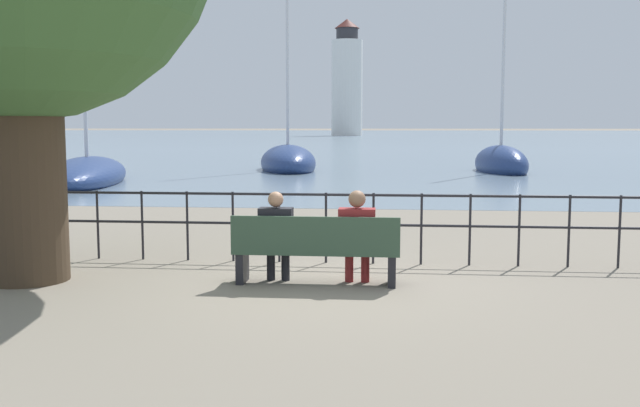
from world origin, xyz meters
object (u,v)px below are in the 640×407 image
at_px(park_bench, 316,251).
at_px(harbor_lighthouse, 347,82).
at_px(seated_person_right, 357,233).
at_px(seated_person_left, 276,233).
at_px(sailboat_1, 501,163).
at_px(sailboat_0, 87,174).
at_px(sailboat_2, 288,162).

relative_size(park_bench, harbor_lighthouse, 0.09).
relative_size(park_bench, seated_person_right, 1.76).
bearing_deg(seated_person_left, sailboat_1, 74.50).
height_order(seated_person_left, sailboat_1, sailboat_1).
xyz_separation_m(park_bench, sailboat_1, (5.84, 23.04, -0.05)).
bearing_deg(sailboat_0, park_bench, -73.20).
xyz_separation_m(seated_person_left, sailboat_2, (-3.17, 23.46, -0.29)).
relative_size(seated_person_right, harbor_lighthouse, 0.05).
relative_size(park_bench, sailboat_0, 0.23).
bearing_deg(park_bench, seated_person_left, 171.15).
relative_size(sailboat_2, harbor_lighthouse, 0.48).
xyz_separation_m(seated_person_left, sailboat_1, (6.37, 22.96, -0.26)).
height_order(park_bench, sailboat_2, sailboat_2).
height_order(seated_person_right, sailboat_1, sailboat_1).
height_order(park_bench, sailboat_1, sailboat_1).
distance_m(sailboat_2, harbor_lighthouse, 114.49).
xyz_separation_m(seated_person_left, seated_person_right, (1.04, -0.00, 0.02)).
height_order(seated_person_left, sailboat_0, sailboat_0).
height_order(seated_person_left, harbor_lighthouse, harbor_lighthouse).
xyz_separation_m(sailboat_1, harbor_lighthouse, (-13.47, 114.45, 10.52)).
bearing_deg(seated_person_left, park_bench, -8.85).
height_order(sailboat_1, sailboat_2, sailboat_2).
relative_size(seated_person_left, sailboat_2, 0.11).
bearing_deg(park_bench, sailboat_0, 122.07).
bearing_deg(park_bench, sailboat_2, 98.90).
bearing_deg(sailboat_2, sailboat_1, -14.69).
relative_size(sailboat_0, sailboat_2, 0.81).
relative_size(seated_person_right, sailboat_0, 0.13).
bearing_deg(seated_person_left, seated_person_right, -0.12).
distance_m(park_bench, sailboat_0, 18.65).
height_order(sailboat_0, sailboat_2, sailboat_2).
bearing_deg(harbor_lighthouse, park_bench, -86.82).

